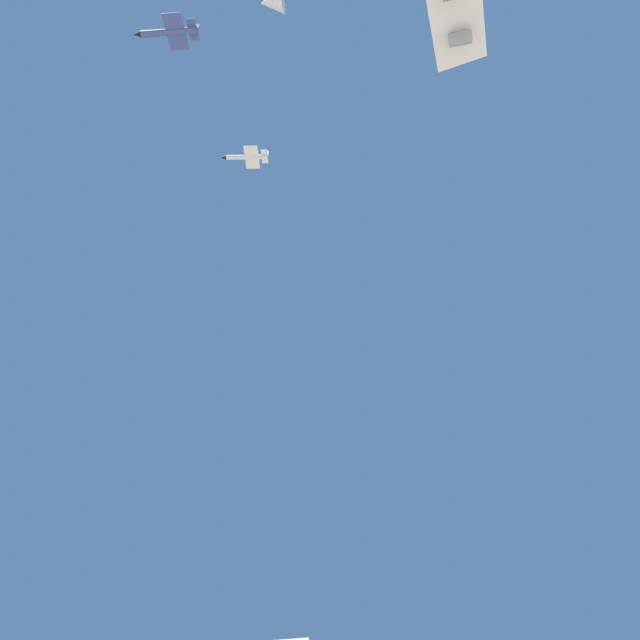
# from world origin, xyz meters

# --- Properties ---
(chase_jet_lead) EXTENTS (15.21, 8.09, 4.00)m
(chase_jet_lead) POSITION_xyz_m (1.20, 2.40, 146.57)
(chase_jet_lead) COLOR silver
(chase_jet_left_wing) EXTENTS (15.22, 8.30, 4.00)m
(chase_jet_left_wing) POSITION_xyz_m (13.06, 45.39, 129.72)
(chase_jet_left_wing) COLOR #38478C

